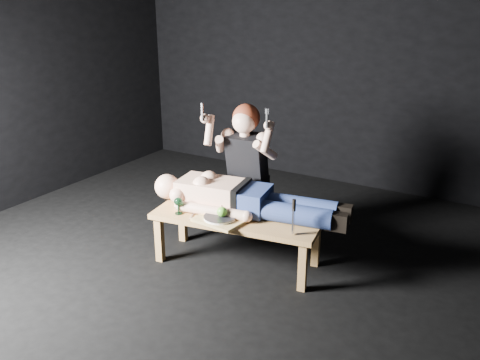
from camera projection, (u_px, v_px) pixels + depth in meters
The scene contains 13 objects.
ground at pixel (207, 258), 4.47m from camera, with size 5.00×5.00×0.00m, color black.
back_wall at pixel (322, 58), 5.99m from camera, with size 5.00×5.00×0.00m, color black.
table at pixel (237, 239), 4.32m from camera, with size 1.42×0.53×0.45m, color tan.
lying_man at pixel (247, 196), 4.27m from camera, with size 1.55×0.47×0.29m, color beige, non-canonical shape.
kneeling_woman at pixel (250, 171), 4.63m from camera, with size 0.72×0.81×1.35m, color black, non-canonical shape.
serving_tray at pixel (220, 220), 4.12m from camera, with size 0.39×0.28×0.02m, color tan.
plate at pixel (220, 218), 4.11m from camera, with size 0.26×0.26×0.02m, color white.
apple at pixel (222, 212), 4.09m from camera, with size 0.08×0.08×0.08m, color green.
goblet at pixel (178, 206), 4.24m from camera, with size 0.07×0.07×0.15m, color black, non-canonical shape.
fork_flat at pixel (192, 216), 4.23m from camera, with size 0.01×0.15×0.01m, color #B2B2B7.
knife_flat at pixel (234, 222), 4.11m from camera, with size 0.01×0.15×0.01m, color #B2B2B7.
spoon_flat at pixel (239, 220), 4.15m from camera, with size 0.01×0.15×0.01m, color #B2B2B7.
carving_knife at pixel (293, 217), 3.84m from camera, with size 0.04×0.04×0.29m, color #B2B2B7, non-canonical shape.
Camera 1 is at (2.28, -3.27, 2.17)m, focal length 37.77 mm.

